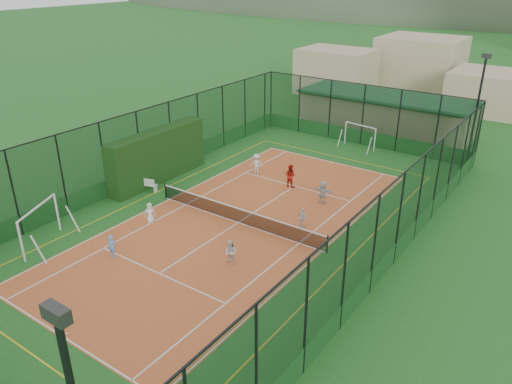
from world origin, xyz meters
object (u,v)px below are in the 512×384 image
child_near_right (231,252)px  child_far_right (302,218)px  floodlight_ne (476,113)px  futsal_goal_far (360,136)px  white_bench (145,184)px  child_far_back (323,192)px  coach (290,176)px  child_far_left (256,163)px  child_near_left (150,213)px  child_near_mid (112,246)px  clubhouse (385,112)px  futsal_goal_near (40,227)px

child_near_right → child_far_right: child_near_right is taller
floodlight_ne → futsal_goal_far: 8.96m
white_bench → child_near_right: 10.81m
floodlight_ne → child_far_back: bearing=-117.1°
coach → child_far_left: bearing=-13.4°
floodlight_ne → child_far_back: (-5.85, -11.41, -3.39)m
child_near_left → child_far_right: size_ratio=1.06×
child_near_mid → coach: bearing=71.8°
child_near_mid → child_far_back: bearing=58.0°
child_near_right → coach: (-2.58, 9.86, 0.14)m
child_far_right → coach: 5.70m
child_near_right → child_far_back: size_ratio=0.90×
white_bench → coach: (7.54, 6.06, 0.31)m
child_far_left → child_far_right: (6.78, -5.12, -0.14)m
white_bench → coach: coach is taller
white_bench → coach: bearing=21.2°
child_far_back → coach: coach is taller
child_far_left → floodlight_ne: bearing=-179.6°
floodlight_ne → coach: size_ratio=5.24×
white_bench → child_far_left: child_far_left is taller
child_near_left → coach: bearing=23.7°
clubhouse → futsal_goal_far: (0.23, -5.81, -0.63)m
futsal_goal_near → child_far_back: 16.42m
child_near_right → coach: bearing=111.3°
child_near_mid → child_far_left: child_far_left is taller
coach → child_near_left: bearing=64.9°
futsal_goal_far → child_near_left: bearing=-94.0°
futsal_goal_far → child_near_right: 19.99m
child_near_left → child_near_mid: 3.90m
futsal_goal_near → child_near_mid: 4.20m
child_near_left → child_far_left: size_ratio=0.86×
futsal_goal_far → clubhouse: bearing=101.3°
clubhouse → white_bench: (-7.80, -21.89, -1.09)m
child_near_left → futsal_goal_near: bearing=-161.9°
floodlight_ne → child_near_right: size_ratio=6.33×
clubhouse → child_near_mid: (-3.09, -28.64, -0.97)m
child_far_right → coach: (-3.55, 4.45, 0.21)m
child_near_right → child_near_mid: bearing=-144.8°
white_bench → child_far_left: (4.31, 6.73, 0.25)m
white_bench → child_near_mid: child_near_mid is taller
coach → futsal_goal_near: bearing=62.8°
floodlight_ne → child_far_back: 13.26m
child_near_right → child_far_left: bearing=125.5°
child_near_left → child_far_left: bearing=43.0°
futsal_goal_near → child_far_right: size_ratio=2.97×
futsal_goal_far → child_far_left: size_ratio=2.02×
white_bench → child_near_left: 4.70m
floodlight_ne → futsal_goal_far: (-8.37, -0.41, -3.18)m
floodlight_ne → child_far_back: floodlight_ne is taller
child_far_left → child_near_mid: bearing=53.1°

